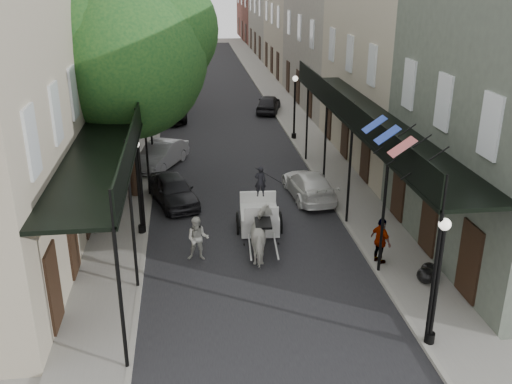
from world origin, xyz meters
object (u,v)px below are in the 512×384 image
object	(u,v)px
lamppost_right_near	(437,281)
car_left_far	(165,108)
car_left_mid	(161,155)
lamppost_left	(139,186)
pedestrian_sidewalk_right	(381,241)
pedestrian_walking	(198,239)
car_left_near	(173,190)
horse	(263,236)
pedestrian_sidewalk_left	(122,134)
tree_far	(151,30)
lamppost_right_far	(295,106)
car_right_far	(268,104)
car_right_near	(309,185)
tree_near	(135,49)
carriage	(259,200)

from	to	relation	value
lamppost_right_near	car_left_far	xyz separation A→B (m)	(-7.70, 26.00, -1.27)
car_left_mid	lamppost_left	bearing A→B (deg)	-68.85
car_left_far	pedestrian_sidewalk_right	bearing A→B (deg)	-74.87
pedestrian_walking	car_left_near	distance (m)	5.33
horse	pedestrian_sidewalk_left	world-z (taller)	pedestrian_sidewalk_left
tree_far	pedestrian_sidewalk_left	world-z (taller)	tree_far
car_left_near	lamppost_right_far	bearing A→B (deg)	35.05
pedestrian_sidewalk_right	car_right_far	size ratio (longest dim) A/B	0.45
lamppost_left	car_right_near	bearing A→B (deg)	22.67
horse	tree_near	bearing A→B (deg)	-51.75
tree_near	pedestrian_sidewalk_left	bearing A→B (deg)	103.37
tree_far	car_left_mid	bearing A→B (deg)	-86.37
pedestrian_sidewalk_left	car_right_far	bearing A→B (deg)	-147.33
lamppost_right_near	lamppost_right_far	bearing A→B (deg)	90.00
tree_far	car_right_far	world-z (taller)	tree_far
tree_near	lamppost_right_far	size ratio (longest dim) A/B	2.60
lamppost_left	carriage	size ratio (longest dim) A/B	1.30
horse	pedestrian_sidewalk_right	xyz separation A→B (m)	(3.91, -1.09, 0.09)
lamppost_left	lamppost_right_far	distance (m)	14.53
tree_near	car_right_far	size ratio (longest dim) A/B	2.63
tree_far	horse	world-z (taller)	tree_far
car_right_far	pedestrian_sidewalk_left	bearing A→B (deg)	56.22
tree_near	lamppost_right_far	bearing A→B (deg)	43.31
pedestrian_sidewalk_right	car_right_near	bearing A→B (deg)	-11.22
tree_far	car_right_far	xyz separation A→B (m)	(7.85, 0.92, -5.21)
tree_far	car_left_near	size ratio (longest dim) A/B	2.29
horse	pedestrian_sidewalk_right	distance (m)	4.05
tree_near	lamppost_left	bearing A→B (deg)	-88.66
lamppost_right_near	lamppost_left	distance (m)	11.46
pedestrian_walking	pedestrian_sidewalk_right	xyz separation A→B (m)	(6.20, -1.21, 0.14)
carriage	car_right_far	size ratio (longest dim) A/B	0.78
horse	carriage	bearing A→B (deg)	-90.00
car_left_near	car_right_far	world-z (taller)	car_left_near
car_left_near	car_left_mid	distance (m)	5.05
tree_near	pedestrian_sidewalk_left	size ratio (longest dim) A/B	5.46
pedestrian_walking	horse	bearing A→B (deg)	4.69
car_left_far	car_left_mid	bearing A→B (deg)	-94.84
tree_far	lamppost_left	size ratio (longest dim) A/B	2.32
car_left_far	carriage	bearing A→B (deg)	-81.90
lamppost_right_far	carriage	world-z (taller)	lamppost_right_far
horse	car_left_mid	bearing A→B (deg)	-65.61
lamppost_right_near	car_right_far	bearing A→B (deg)	91.06
car_left_near	horse	bearing A→B (deg)	-76.17
lamppost_right_near	tree_far	bearing A→B (deg)	107.68
tree_far	pedestrian_sidewalk_left	xyz separation A→B (m)	(-1.55, -7.26, -4.83)
tree_far	lamppost_right_near	bearing A→B (deg)	-72.32
tree_near	car_left_near	size ratio (longest dim) A/B	2.56
pedestrian_sidewalk_left	car_right_far	distance (m)	12.46
pedestrian_sidewalk_left	car_left_near	bearing A→B (deg)	101.68
tree_far	pedestrian_walking	world-z (taller)	tree_far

